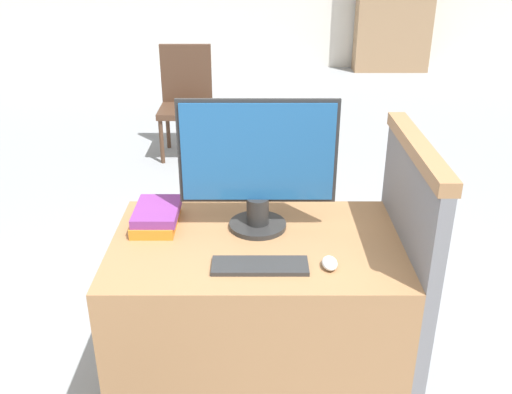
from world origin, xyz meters
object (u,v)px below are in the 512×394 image
Objects in this scene: far_chair at (184,97)px; monitor at (257,164)px; keyboard at (259,266)px; mouse at (329,263)px; book_stack at (155,216)px.

monitor is at bearing -100.28° from far_chair.
keyboard is at bearing -101.33° from far_chair.
keyboard is 3.18m from far_chair.
far_chair reaches higher than mouse.
monitor is at bearing -2.77° from book_stack.
monitor is at bearing 130.18° from mouse.
keyboard is 0.37× the size of far_chair.
mouse is at bearing -97.01° from far_chair.
keyboard is at bearing -38.00° from book_stack.
book_stack is (-0.42, 0.32, 0.03)m from keyboard.
keyboard is 0.53m from book_stack.
far_chair reaches higher than book_stack.
monitor is at bearing 91.39° from keyboard.
far_chair is (-0.21, 2.78, -0.26)m from book_stack.
book_stack reaches higher than mouse.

